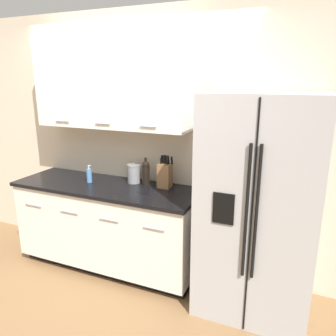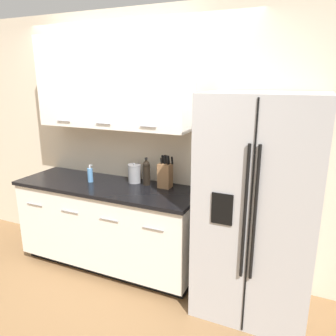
{
  "view_description": "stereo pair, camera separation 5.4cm",
  "coord_description": "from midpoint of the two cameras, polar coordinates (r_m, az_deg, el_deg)",
  "views": [
    {
      "loc": [
        1.66,
        -1.88,
        1.95
      ],
      "look_at": [
        0.53,
        0.75,
        1.16
      ],
      "focal_mm": 35.0,
      "sensor_mm": 36.0,
      "label": 1
    },
    {
      "loc": [
        1.71,
        -1.86,
        1.95
      ],
      "look_at": [
        0.53,
        0.75,
        1.16
      ],
      "focal_mm": 35.0,
      "sensor_mm": 36.0,
      "label": 2
    }
  ],
  "objects": [
    {
      "name": "wine_bottle",
      "position": [
        3.28,
        -3.32,
        -0.74
      ],
      "size": [
        0.08,
        0.08,
        0.28
      ],
      "color": "black",
      "rests_on": "counter_unit"
    },
    {
      "name": "steel_canister",
      "position": [
        3.37,
        -5.4,
        -0.94
      ],
      "size": [
        0.14,
        0.14,
        0.21
      ],
      "color": "gray",
      "rests_on": "counter_unit"
    },
    {
      "name": "soap_dispenser",
      "position": [
        3.46,
        -12.97,
        -1.16
      ],
      "size": [
        0.06,
        0.05,
        0.18
      ],
      "color": "#4C7FB2",
      "rests_on": "counter_unit"
    },
    {
      "name": "ground_plane",
      "position": [
        3.19,
        -15.13,
        -22.89
      ],
      "size": [
        14.0,
        14.0,
        0.0
      ],
      "primitive_type": "plane",
      "color": "olive"
    },
    {
      "name": "wall_back",
      "position": [
        3.43,
        -6.25,
        7.16
      ],
      "size": [
        10.0,
        0.39,
        2.6
      ],
      "color": "beige",
      "rests_on": "ground_plane"
    },
    {
      "name": "counter_unit",
      "position": [
        3.53,
        -9.72,
        -9.72
      ],
      "size": [
        1.92,
        0.64,
        0.91
      ],
      "color": "black",
      "rests_on": "ground_plane"
    },
    {
      "name": "knife_block",
      "position": [
        3.19,
        -0.02,
        -1.21
      ],
      "size": [
        0.14,
        0.11,
        0.33
      ],
      "color": "olive",
      "rests_on": "counter_unit"
    },
    {
      "name": "refrigerator",
      "position": [
        2.79,
        15.91,
        -6.72
      ],
      "size": [
        0.91,
        0.74,
        1.85
      ],
      "color": "#B2B2B5",
      "rests_on": "ground_plane"
    }
  ]
}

